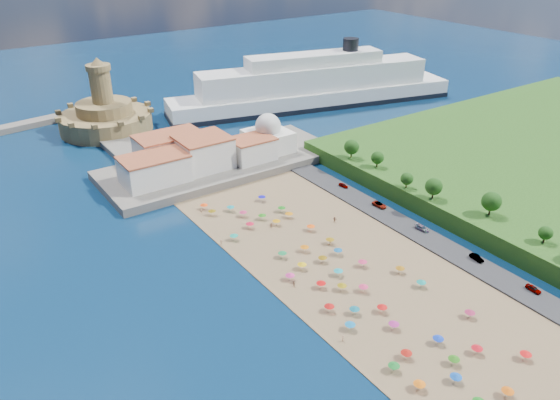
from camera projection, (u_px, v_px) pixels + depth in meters
ground at (320, 264)px, 148.61m from camera, size 700.00×700.00×0.00m
terrace at (221, 164)px, 206.52m from camera, size 90.00×36.00×3.00m
jetty at (132, 148)px, 221.24m from camera, size 18.00×70.00×2.40m
waterfront_buildings at (188, 155)px, 197.51m from camera, size 57.00×29.00×11.00m
domed_building at (268, 136)px, 211.74m from camera, size 16.00×16.00×15.00m
fortress at (105, 116)px, 240.75m from camera, size 40.00×40.00×32.40m
cruise_ship at (314, 87)px, 272.18m from camera, size 148.09×55.95×32.14m
beach_parasols at (345, 280)px, 138.59m from camera, size 30.34×112.48×2.20m
beachgoers at (299, 255)px, 150.67m from camera, size 36.66×102.41×1.89m
parked_cars at (420, 227)px, 164.10m from camera, size 2.64×77.00×1.42m
hillside_trees at (463, 195)px, 163.58m from camera, size 11.68×107.16×7.41m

